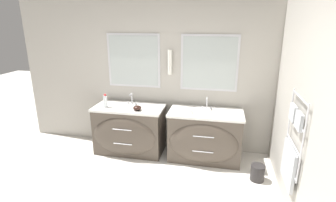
{
  "coord_description": "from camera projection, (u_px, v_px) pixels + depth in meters",
  "views": [
    {
      "loc": [
        0.94,
        -1.96,
        2.18
      ],
      "look_at": [
        0.2,
        1.59,
        1.05
      ],
      "focal_mm": 28.0,
      "sensor_mm": 36.0,
      "label": 1
    }
  ],
  "objects": [
    {
      "name": "vanity_left",
      "position": [
        129.0,
        130.0,
        4.42
      ],
      "size": [
        1.16,
        0.66,
        0.8
      ],
      "color": "#4C4238",
      "rests_on": "ground_plane"
    },
    {
      "name": "wall_right",
      "position": [
        302.0,
        104.0,
        2.88
      ],
      "size": [
        0.13,
        4.4,
        2.6
      ],
      "color": "#B2ADA3",
      "rests_on": "ground_plane"
    },
    {
      "name": "toiletry_bottle",
      "position": [
        105.0,
        101.0,
        4.28
      ],
      "size": [
        0.06,
        0.06,
        0.22
      ],
      "color": "silver",
      "rests_on": "vanity_left"
    },
    {
      "name": "vanity_right",
      "position": [
        205.0,
        136.0,
        4.17
      ],
      "size": [
        1.16,
        0.66,
        0.8
      ],
      "color": "#4C4238",
      "rests_on": "ground_plane"
    },
    {
      "name": "soap_dish",
      "position": [
        191.0,
        112.0,
        4.03
      ],
      "size": [
        0.09,
        0.06,
        0.04
      ],
      "color": "white",
      "rests_on": "vanity_right"
    },
    {
      "name": "waste_bin",
      "position": [
        257.0,
        172.0,
        3.69
      ],
      "size": [
        0.2,
        0.2,
        0.23
      ],
      "color": "#282626",
      "rests_on": "ground_plane"
    },
    {
      "name": "faucet_left",
      "position": [
        132.0,
        99.0,
        4.44
      ],
      "size": [
        0.17,
        0.12,
        0.19
      ],
      "color": "silver",
      "rests_on": "vanity_left"
    },
    {
      "name": "faucet_right",
      "position": [
        207.0,
        104.0,
        4.2
      ],
      "size": [
        0.17,
        0.12,
        0.19
      ],
      "color": "silver",
      "rests_on": "vanity_right"
    },
    {
      "name": "wall_back",
      "position": [
        165.0,
        74.0,
        4.42
      ],
      "size": [
        5.18,
        0.15,
        2.6
      ],
      "color": "#B2ADA3",
      "rests_on": "ground_plane"
    },
    {
      "name": "amenity_bowl",
      "position": [
        137.0,
        108.0,
        4.15
      ],
      "size": [
        0.13,
        0.13,
        0.08
      ],
      "color": "black",
      "rests_on": "vanity_left"
    }
  ]
}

